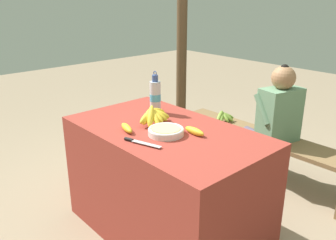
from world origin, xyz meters
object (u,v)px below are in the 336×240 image
at_px(loose_banana_front, 127,128).
at_px(banana_bunch_ripe, 154,115).
at_px(wooden_bench, 263,141).
at_px(banana_bunch_green, 224,116).
at_px(serving_bowl, 166,131).
at_px(knife, 138,142).
at_px(loose_banana_side, 194,131).
at_px(seated_vendor, 275,117).
at_px(water_bottle, 155,96).
at_px(support_post_near, 182,25).

bearing_deg(loose_banana_front, banana_bunch_ripe, 83.95).
height_order(banana_bunch_ripe, wooden_bench, banana_bunch_ripe).
bearing_deg(loose_banana_front, banana_bunch_green, 103.50).
distance_m(serving_bowl, knife, 0.21).
xyz_separation_m(loose_banana_front, banana_bunch_green, (-0.33, 1.38, -0.33)).
bearing_deg(serving_bowl, loose_banana_side, 49.12).
height_order(banana_bunch_ripe, loose_banana_front, banana_bunch_ripe).
distance_m(seated_vendor, banana_bunch_green, 0.57).
xyz_separation_m(knife, banana_bunch_green, (-0.53, 1.44, -0.32)).
relative_size(water_bottle, wooden_bench, 0.18).
relative_size(loose_banana_front, support_post_near, 0.06).
height_order(serving_bowl, wooden_bench, serving_bowl).
height_order(banana_bunch_ripe, serving_bowl, banana_bunch_ripe).
height_order(loose_banana_front, loose_banana_side, same).
relative_size(loose_banana_side, banana_bunch_green, 0.66).
distance_m(knife, support_post_near, 2.13).
height_order(wooden_bench, seated_vendor, seated_vendor).
distance_m(wooden_bench, banana_bunch_green, 0.47).
xyz_separation_m(banana_bunch_ripe, support_post_near, (-1.13, 1.34, 0.42)).
xyz_separation_m(knife, support_post_near, (-1.30, 1.62, 0.48)).
height_order(banana_bunch_ripe, knife, banana_bunch_ripe).
bearing_deg(water_bottle, knife, -50.85).
bearing_deg(loose_banana_front, seated_vendor, 80.57).
height_order(banana_bunch_ripe, loose_banana_side, banana_bunch_ripe).
xyz_separation_m(banana_bunch_ripe, loose_banana_front, (-0.02, -0.21, -0.04)).
bearing_deg(loose_banana_front, knife, -18.25).
bearing_deg(seated_vendor, loose_banana_side, 108.27).
bearing_deg(serving_bowl, banana_bunch_green, 113.62).
height_order(water_bottle, support_post_near, support_post_near).
height_order(serving_bowl, banana_bunch_green, serving_bowl).
bearing_deg(knife, serving_bowl, 69.44).
xyz_separation_m(seated_vendor, support_post_near, (-1.33, 0.19, 0.65)).
distance_m(seated_vendor, support_post_near, 1.50).
bearing_deg(banana_bunch_green, knife, -69.95).
bearing_deg(wooden_bench, support_post_near, 172.09).
bearing_deg(wooden_bench, water_bottle, -105.66).
height_order(knife, support_post_near, support_post_near).
xyz_separation_m(banana_bunch_ripe, serving_bowl, (0.19, -0.06, -0.04)).
relative_size(wooden_bench, seated_vendor, 1.65).
bearing_deg(wooden_bench, loose_banana_front, -95.22).
height_order(wooden_bench, support_post_near, support_post_near).
relative_size(wooden_bench, support_post_near, 0.70).
distance_m(banana_bunch_ripe, serving_bowl, 0.20).
bearing_deg(banana_bunch_ripe, seated_vendor, 79.96).
relative_size(banana_bunch_ripe, support_post_near, 0.10).
bearing_deg(loose_banana_side, loose_banana_front, -139.21).
xyz_separation_m(loose_banana_side, support_post_near, (-1.43, 1.27, 0.47)).
relative_size(wooden_bench, banana_bunch_green, 7.35).
bearing_deg(loose_banana_side, serving_bowl, -130.88).
relative_size(serving_bowl, knife, 0.91).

